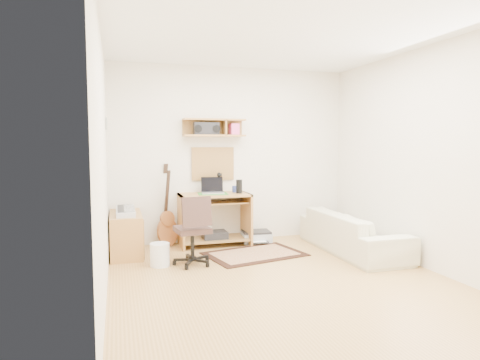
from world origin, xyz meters
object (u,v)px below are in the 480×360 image
object	(u,v)px
printer	(256,236)
sofa	(352,226)
task_chair	(192,230)
desk	(214,219)
cabinet	(126,234)

from	to	relation	value
printer	sofa	xyz separation A→B (m)	(1.08, -0.89, 0.27)
task_chair	printer	size ratio (longest dim) A/B	2.04
desk	printer	size ratio (longest dim) A/B	2.36
task_chair	cabinet	size ratio (longest dim) A/B	0.96
task_chair	sofa	size ratio (longest dim) A/B	0.47
task_chair	printer	distance (m)	1.48
task_chair	desk	bearing A→B (deg)	54.45
sofa	printer	bearing A→B (deg)	50.41
cabinet	sofa	xyz separation A→B (m)	(2.96, -0.72, 0.08)
printer	sofa	world-z (taller)	sofa
desk	task_chair	world-z (taller)	task_chair
cabinet	task_chair	bearing A→B (deg)	-43.42
task_chair	sofa	bearing A→B (deg)	-7.22
task_chair	cabinet	bearing A→B (deg)	129.21
desk	printer	bearing A→B (deg)	0.20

